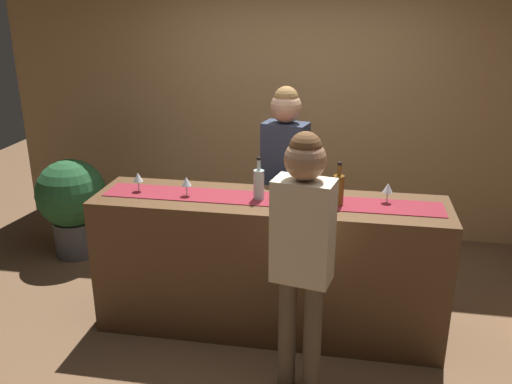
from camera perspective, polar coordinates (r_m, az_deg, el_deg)
ground_plane at (r=4.26m, az=1.26°, el=-13.69°), size 10.00×10.00×0.00m
back_wall at (r=5.51m, az=4.49°, el=10.37°), size 6.00×0.12×2.90m
bar_counter at (r=4.00m, az=1.31°, el=-7.62°), size 2.47×0.60×1.02m
counter_runner_cloth at (r=3.79m, az=1.37°, el=-0.75°), size 2.35×0.28×0.01m
wine_bottle_amber at (r=3.69m, az=8.56°, el=0.26°), size 0.07×0.07×0.30m
wine_bottle_green at (r=3.72m, az=4.62°, el=0.60°), size 0.07×0.07×0.30m
wine_bottle_clear at (r=3.76m, az=0.29°, el=0.86°), size 0.07×0.07×0.30m
wine_glass_near_customer at (r=4.00m, az=-12.17°, el=1.46°), size 0.07×0.07×0.14m
wine_glass_mid_counter at (r=3.85m, az=-7.25°, el=1.04°), size 0.07×0.07×0.14m
wine_glass_far_end at (r=3.79m, az=13.55°, el=0.36°), size 0.07×0.07×0.14m
bartender at (r=4.32m, az=3.02°, el=2.39°), size 0.38×0.27×1.71m
customer_sipping at (r=3.15m, az=4.87°, el=-5.09°), size 0.37×0.26×1.67m
potted_plant_tall at (r=5.39m, az=-18.61°, el=-0.88°), size 0.64×0.64×0.94m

